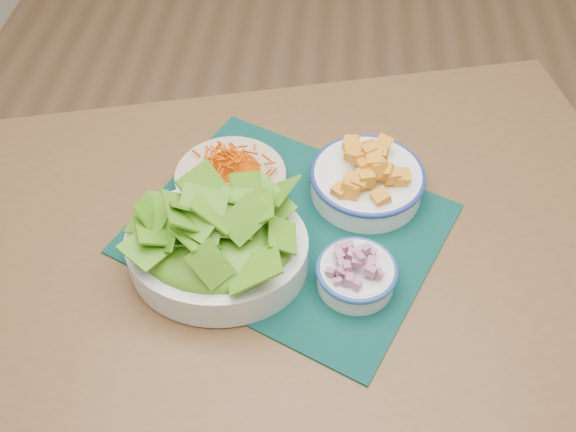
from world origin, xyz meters
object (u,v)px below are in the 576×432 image
object	(u,v)px
table	(288,279)
lettuce_bowl	(216,239)
squash_bowl	(368,174)
onion_bowl	(357,271)
placemat	(288,228)
carrot_bowl	(231,177)

from	to	relation	value
table	lettuce_bowl	xyz separation A→B (m)	(-0.11, -0.04, 0.16)
squash_bowl	onion_bowl	world-z (taller)	squash_bowl
table	placemat	size ratio (longest dim) A/B	3.00
carrot_bowl	lettuce_bowl	xyz separation A→B (m)	(0.00, -0.17, 0.03)
squash_bowl	onion_bowl	bearing A→B (deg)	-94.54
squash_bowl	onion_bowl	distance (m)	0.21
carrot_bowl	onion_bowl	xyz separation A→B (m)	(0.23, -0.19, -0.00)
table	carrot_bowl	bearing A→B (deg)	117.62
table	lettuce_bowl	world-z (taller)	lettuce_bowl
table	squash_bowl	distance (m)	0.24
lettuce_bowl	onion_bowl	xyz separation A→B (m)	(0.22, -0.02, -0.03)
squash_bowl	lettuce_bowl	world-z (taller)	lettuce_bowl
table	squash_bowl	bearing A→B (deg)	31.58
table	carrot_bowl	world-z (taller)	carrot_bowl
table	onion_bowl	distance (m)	0.18
lettuce_bowl	table	bearing A→B (deg)	23.20
table	placemat	xyz separation A→B (m)	(-0.00, 0.04, 0.09)
placemat	lettuce_bowl	size ratio (longest dim) A/B	1.64
squash_bowl	table	bearing A→B (deg)	-133.48
carrot_bowl	squash_bowl	size ratio (longest dim) A/B	0.96
placemat	squash_bowl	world-z (taller)	squash_bowl
lettuce_bowl	carrot_bowl	bearing A→B (deg)	92.43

